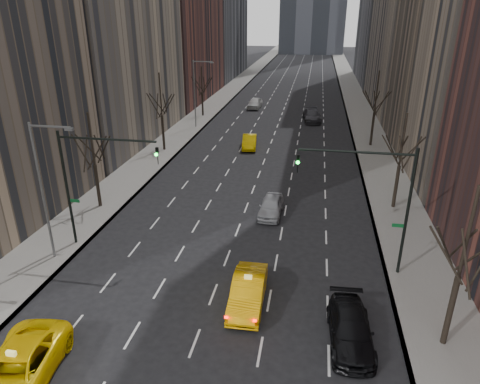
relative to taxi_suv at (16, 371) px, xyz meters
The scene contains 19 objects.
sidewalk_left 70.07m from the taxi_suv, 94.46° to the left, with size 4.50×320.00×0.15m, color slate.
sidewalk_right 72.41m from the taxi_suv, 74.74° to the left, with size 4.50×320.00×0.15m, color slate.
tree_lw_b 18.81m from the taxi_suv, 106.23° to the left, with size 3.36×3.50×7.82m.
tree_lw_c 34.40m from the taxi_suv, 98.73° to the left, with size 3.36×3.50×8.74m.
tree_lw_d 52.18m from the taxi_suv, 95.72° to the left, with size 3.36×3.50×7.36m.
tree_rw_a 19.92m from the taxi_suv, 17.29° to the left, with size 3.36×3.50×8.28m.
tree_rw_b 28.97m from the taxi_suv, 49.29° to the left, with size 3.36×3.50×7.82m.
tree_rw_c 44.18m from the taxi_suv, 64.74° to the left, with size 3.36×3.50×8.74m.
traffic_mast_left 12.93m from the taxi_suv, 101.00° to the left, with size 6.69×0.39×8.00m.
traffic_mast_right 20.37m from the taxi_suv, 36.68° to the left, with size 6.69×0.39×8.00m.
streetlight_near 11.67m from the taxi_suv, 112.27° to the left, with size 2.83×0.22×9.00m.
streetlight_far 45.29m from the taxi_suv, 95.14° to the left, with size 2.83×0.22×9.00m.
taxi_suv is the anchor object (origin of this frame).
taxi_sedan 11.56m from the taxi_suv, 39.58° to the left, with size 1.74×5.00×1.65m, color #FFAF05.
silver_sedan_ahead 20.92m from the taxi_suv, 64.65° to the left, with size 1.76×4.37×1.49m, color #9D9FA4.
parked_suv_black 15.27m from the taxi_suv, 20.47° to the left, with size 2.05×5.05×1.47m, color black.
far_taxi 36.88m from the taxi_suv, 83.03° to the left, with size 1.61×4.61×1.52m, color #E5BA04.
far_suv_grey 52.72m from the taxi_suv, 77.37° to the left, with size 2.40×5.91×1.71m, color #333338.
far_car_white 59.23m from the taxi_suv, 88.16° to the left, with size 2.03×5.04×1.72m, color silver.
Camera 1 is at (5.05, -11.83, 15.06)m, focal length 32.00 mm.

